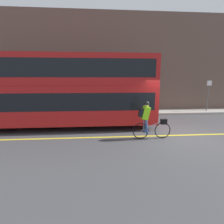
{
  "coord_description": "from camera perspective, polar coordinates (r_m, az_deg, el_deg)",
  "views": [
    {
      "loc": [
        -3.51,
        -7.25,
        2.55
      ],
      "look_at": [
        -2.86,
        0.87,
        1.0
      ],
      "focal_mm": 28.0,
      "sensor_mm": 36.0,
      "label": 1
    }
  ],
  "objects": [
    {
      "name": "bus",
      "position": [
        9.7,
        -19.01,
        7.37
      ],
      "size": [
        10.62,
        2.61,
        3.72
      ],
      "color": "black",
      "rests_on": "ground_plane"
    },
    {
      "name": "road_center_line",
      "position": [
        8.58,
        20.0,
        -7.16
      ],
      "size": [
        50.0,
        0.14,
        0.01
      ],
      "primitive_type": "cube",
      "color": "yellow",
      "rests_on": "ground_plane"
    },
    {
      "name": "ground_plane",
      "position": [
        8.45,
        20.43,
        -7.5
      ],
      "size": [
        80.0,
        80.0,
        0.0
      ],
      "primitive_type": "plane",
      "color": "#424244"
    },
    {
      "name": "street_sign_post",
      "position": [
        15.17,
        28.88,
        5.28
      ],
      "size": [
        0.36,
        0.09,
        2.33
      ],
      "color": "#59595B",
      "rests_on": "sidewalk_curb"
    },
    {
      "name": "sidewalk_curb",
      "position": [
        13.44,
        10.67,
        -0.05
      ],
      "size": [
        60.0,
        1.76,
        0.15
      ],
      "color": "#A8A399",
      "rests_on": "ground_plane"
    },
    {
      "name": "cyclist_on_bike",
      "position": [
        7.58,
        11.74,
        -2.17
      ],
      "size": [
        1.66,
        0.32,
        1.64
      ],
      "color": "black",
      "rests_on": "ground_plane"
    },
    {
      "name": "building_facade",
      "position": [
        14.25,
        10.08,
        15.32
      ],
      "size": [
        60.0,
        0.3,
        7.45
      ],
      "color": "brown",
      "rests_on": "ground_plane"
    }
  ]
}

